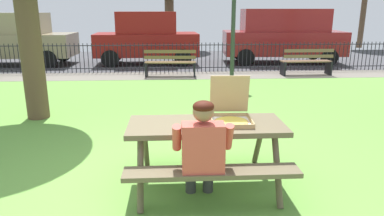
{
  "coord_description": "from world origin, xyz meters",
  "views": [
    {
      "loc": [
        0.23,
        -3.87,
        2.03
      ],
      "look_at": [
        0.5,
        0.76,
        0.75
      ],
      "focal_mm": 33.27,
      "sensor_mm": 36.0,
      "label": 1
    }
  ],
  "objects_px": {
    "pizza_box_open": "(231,113)",
    "park_bench_center": "(170,63)",
    "parked_car_center": "(283,35)",
    "adult_at_table": "(202,149)",
    "parked_car_left": "(147,38)",
    "picnic_table_foreground": "(206,137)",
    "park_bench_right": "(307,62)",
    "parked_car_far_left": "(13,38)"
  },
  "relations": [
    {
      "from": "park_bench_right",
      "to": "parked_car_center",
      "type": "distance_m",
      "value": 2.9
    },
    {
      "from": "pizza_box_open",
      "to": "picnic_table_foreground",
      "type": "bearing_deg",
      "value": -167.24
    },
    {
      "from": "park_bench_center",
      "to": "parked_car_far_left",
      "type": "relative_size",
      "value": 0.37
    },
    {
      "from": "adult_at_table",
      "to": "parked_car_center",
      "type": "distance_m",
      "value": 11.36
    },
    {
      "from": "adult_at_table",
      "to": "park_bench_center",
      "type": "relative_size",
      "value": 0.73
    },
    {
      "from": "pizza_box_open",
      "to": "adult_at_table",
      "type": "relative_size",
      "value": 0.45
    },
    {
      "from": "parked_car_far_left",
      "to": "parked_car_center",
      "type": "height_order",
      "value": "parked_car_center"
    },
    {
      "from": "park_bench_center",
      "to": "parked_car_left",
      "type": "bearing_deg",
      "value": 107.67
    },
    {
      "from": "pizza_box_open",
      "to": "park_bench_right",
      "type": "bearing_deg",
      "value": 63.07
    },
    {
      "from": "adult_at_table",
      "to": "parked_car_center",
      "type": "height_order",
      "value": "parked_car_center"
    },
    {
      "from": "park_bench_center",
      "to": "parked_car_center",
      "type": "distance_m",
      "value": 5.29
    },
    {
      "from": "park_bench_right",
      "to": "parked_car_left",
      "type": "distance_m",
      "value": 6.01
    },
    {
      "from": "pizza_box_open",
      "to": "park_bench_center",
      "type": "height_order",
      "value": "pizza_box_open"
    },
    {
      "from": "picnic_table_foreground",
      "to": "parked_car_left",
      "type": "relative_size",
      "value": 0.45
    },
    {
      "from": "adult_at_table",
      "to": "park_bench_right",
      "type": "height_order",
      "value": "adult_at_table"
    },
    {
      "from": "pizza_box_open",
      "to": "adult_at_table",
      "type": "xyz_separation_m",
      "value": [
        -0.38,
        -0.57,
        -0.21
      ]
    },
    {
      "from": "park_bench_center",
      "to": "adult_at_table",
      "type": "bearing_deg",
      "value": -87.57
    },
    {
      "from": "pizza_box_open",
      "to": "parked_car_far_left",
      "type": "bearing_deg",
      "value": 123.49
    },
    {
      "from": "park_bench_right",
      "to": "parked_car_center",
      "type": "bearing_deg",
      "value": 88.83
    },
    {
      "from": "park_bench_right",
      "to": "parked_car_far_left",
      "type": "xyz_separation_m",
      "value": [
        -10.29,
        2.82,
        0.59
      ]
    },
    {
      "from": "parked_car_left",
      "to": "parked_car_center",
      "type": "bearing_deg",
      "value": -0.0
    },
    {
      "from": "picnic_table_foreground",
      "to": "adult_at_table",
      "type": "relative_size",
      "value": 1.52
    },
    {
      "from": "pizza_box_open",
      "to": "park_bench_right",
      "type": "distance_m",
      "value": 8.09
    },
    {
      "from": "park_bench_right",
      "to": "parked_car_center",
      "type": "height_order",
      "value": "parked_car_center"
    },
    {
      "from": "pizza_box_open",
      "to": "parked_car_center",
      "type": "bearing_deg",
      "value": 69.65
    },
    {
      "from": "picnic_table_foreground",
      "to": "park_bench_center",
      "type": "bearing_deg",
      "value": 93.3
    },
    {
      "from": "parked_car_left",
      "to": "pizza_box_open",
      "type": "bearing_deg",
      "value": -80.87
    },
    {
      "from": "adult_at_table",
      "to": "parked_car_left",
      "type": "relative_size",
      "value": 0.3
    },
    {
      "from": "adult_at_table",
      "to": "parked_car_left",
      "type": "height_order",
      "value": "parked_car_left"
    },
    {
      "from": "park_bench_center",
      "to": "pizza_box_open",
      "type": "bearing_deg",
      "value": -84.35
    },
    {
      "from": "picnic_table_foreground",
      "to": "park_bench_center",
      "type": "height_order",
      "value": "park_bench_center"
    },
    {
      "from": "park_bench_center",
      "to": "park_bench_right",
      "type": "xyz_separation_m",
      "value": [
        4.37,
        -0.0,
        0.0
      ]
    },
    {
      "from": "park_bench_center",
      "to": "parked_car_far_left",
      "type": "xyz_separation_m",
      "value": [
        -5.92,
        2.82,
        0.59
      ]
    },
    {
      "from": "pizza_box_open",
      "to": "parked_car_far_left",
      "type": "xyz_separation_m",
      "value": [
        -6.63,
        10.02,
        0.14
      ]
    },
    {
      "from": "parked_car_left",
      "to": "parked_car_far_left",
      "type": "bearing_deg",
      "value": 180.0
    },
    {
      "from": "park_bench_right",
      "to": "parked_car_center",
      "type": "xyz_separation_m",
      "value": [
        0.06,
        2.82,
        0.68
      ]
    },
    {
      "from": "park_bench_center",
      "to": "parked_car_far_left",
      "type": "bearing_deg",
      "value": 154.54
    },
    {
      "from": "park_bench_right",
      "to": "parked_car_left",
      "type": "xyz_separation_m",
      "value": [
        -5.27,
        2.82,
        0.59
      ]
    },
    {
      "from": "parked_car_center",
      "to": "park_bench_right",
      "type": "bearing_deg",
      "value": -91.17
    },
    {
      "from": "adult_at_table",
      "to": "parked_car_far_left",
      "type": "height_order",
      "value": "parked_car_far_left"
    },
    {
      "from": "picnic_table_foreground",
      "to": "parked_car_far_left",
      "type": "bearing_deg",
      "value": 122.14
    },
    {
      "from": "park_bench_center",
      "to": "parked_car_center",
      "type": "height_order",
      "value": "parked_car_center"
    }
  ]
}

